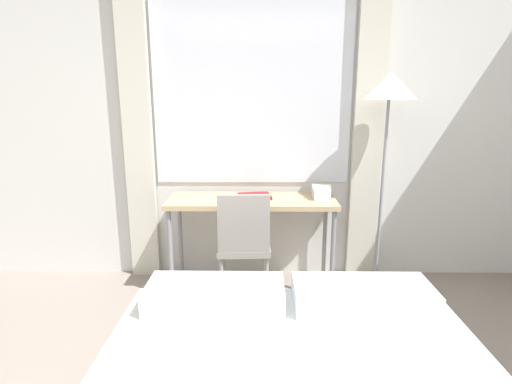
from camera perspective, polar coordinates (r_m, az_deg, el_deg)
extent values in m
cube|color=silver|center=(3.44, 0.18, 9.73)|extent=(5.75, 0.05, 2.70)
cube|color=white|center=(3.40, -0.53, 13.89)|extent=(1.65, 0.01, 1.50)
cube|color=beige|center=(3.53, -16.57, 8.45)|extent=(0.24, 0.06, 2.60)
cube|color=beige|center=(3.49, 15.68, 8.46)|extent=(0.24, 0.06, 2.60)
cube|color=tan|center=(3.22, -0.60, -1.28)|extent=(1.35, 0.48, 0.04)
cylinder|color=gray|center=(3.23, -12.10, -8.78)|extent=(0.04, 0.04, 0.73)
cylinder|color=gray|center=(3.21, 10.88, -8.91)|extent=(0.04, 0.04, 0.73)
cylinder|color=gray|center=(3.59, -10.74, -6.41)|extent=(0.04, 0.04, 0.73)
cylinder|color=gray|center=(3.57, 9.78, -6.51)|extent=(0.04, 0.04, 0.73)
cube|color=gray|center=(3.15, -1.78, -7.71)|extent=(0.42, 0.42, 0.05)
cube|color=gray|center=(2.89, -1.77, -4.55)|extent=(0.38, 0.06, 0.43)
cylinder|color=gray|center=(3.09, -4.95, -12.89)|extent=(0.03, 0.03, 0.41)
cylinder|color=gray|center=(3.09, 1.53, -12.82)|extent=(0.03, 0.03, 0.41)
cylinder|color=gray|center=(3.39, -4.70, -10.35)|extent=(0.03, 0.03, 0.41)
cylinder|color=gray|center=(3.40, 1.13, -10.28)|extent=(0.03, 0.03, 0.41)
cube|color=silver|center=(2.20, -5.81, -14.31)|extent=(0.73, 0.32, 0.12)
cube|color=silver|center=(2.25, 14.94, -14.02)|extent=(0.73, 0.32, 0.12)
cylinder|color=#4C4C51|center=(3.57, 16.57, -13.03)|extent=(0.31, 0.31, 0.03)
cylinder|color=gray|center=(3.31, 17.46, -0.85)|extent=(0.02, 0.02, 1.52)
cone|color=silver|center=(3.21, 18.57, 14.24)|extent=(0.40, 0.40, 0.20)
cube|color=white|center=(3.25, 9.28, -0.14)|extent=(0.13, 0.17, 0.09)
cube|color=white|center=(3.24, 9.32, 0.84)|extent=(0.15, 0.06, 0.02)
cube|color=maroon|center=(3.24, -0.20, -0.60)|extent=(0.29, 0.25, 0.02)
cube|color=white|center=(3.24, -0.20, -0.51)|extent=(0.27, 0.23, 0.01)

